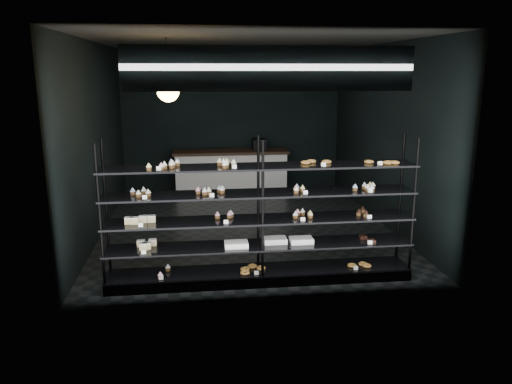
% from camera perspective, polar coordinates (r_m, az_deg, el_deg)
% --- Properties ---
extents(room, '(5.01, 6.01, 3.20)m').
position_cam_1_polar(room, '(8.70, -1.26, 6.26)').
color(room, black).
rests_on(room, ground).
extents(display_shelf, '(4.00, 0.50, 1.91)m').
position_cam_1_polar(display_shelf, '(6.53, 0.22, -5.04)').
color(display_shelf, black).
rests_on(display_shelf, room).
extents(signage, '(3.30, 0.05, 0.50)m').
position_cam_1_polar(signage, '(5.72, 1.72, 13.93)').
color(signage, '#0D1741').
rests_on(signage, room).
extents(pendant_lamp, '(0.31, 0.31, 0.89)m').
position_cam_1_polar(pendant_lamp, '(7.27, -10.01, 11.33)').
color(pendant_lamp, black).
rests_on(pendant_lamp, room).
extents(service_counter, '(2.57, 0.65, 1.23)m').
position_cam_1_polar(service_counter, '(11.33, -2.83, 2.37)').
color(service_counter, silver).
rests_on(service_counter, room).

